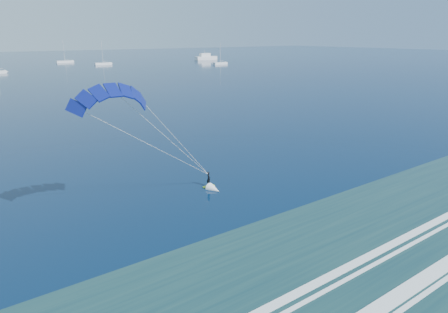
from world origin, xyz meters
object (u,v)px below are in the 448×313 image
object	(u,v)px
motor_yacht	(206,57)
sailboat_4	(65,61)
sailboat_5	(103,64)
sailboat_6	(220,63)
kitesurfer_rig	(167,138)

from	to	relation	value
motor_yacht	sailboat_4	size ratio (longest dim) A/B	1.18
sailboat_4	sailboat_5	bearing A→B (deg)	-68.81
sailboat_6	kitesurfer_rig	bearing A→B (deg)	-126.85
sailboat_4	sailboat_5	world-z (taller)	sailboat_4
motor_yacht	sailboat_6	distance (m)	44.83
sailboat_4	sailboat_5	size ratio (longest dim) A/B	1.04
sailboat_4	sailboat_5	distance (m)	33.81
kitesurfer_rig	sailboat_6	size ratio (longest dim) A/B	1.44
kitesurfer_rig	sailboat_5	size ratio (longest dim) A/B	1.32
kitesurfer_rig	sailboat_4	world-z (taller)	sailboat_4
kitesurfer_rig	sailboat_5	distance (m)	202.67
kitesurfer_rig	sailboat_6	bearing A→B (deg)	53.15
motor_yacht	sailboat_5	xyz separation A→B (m)	(-72.46, -5.60, -1.01)
motor_yacht	sailboat_6	xyz separation A→B (m)	(-17.35, -41.32, -1.02)
kitesurfer_rig	motor_yacht	xyz separation A→B (m)	(135.00, 198.28, -5.21)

